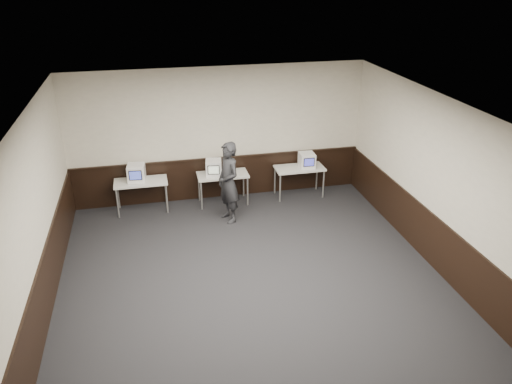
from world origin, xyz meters
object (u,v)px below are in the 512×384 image
emac_left (136,173)px  emac_center (214,168)px  desk_left (141,184)px  desk_right (299,170)px  desk_center (223,177)px  person (229,183)px  emac_right (307,160)px

emac_left → emac_center: (1.77, -0.05, -0.01)m
emac_left → desk_left: bearing=-25.1°
desk_left → emac_center: size_ratio=2.75×
desk_right → desk_center: bearing=180.0°
desk_center → emac_center: emac_center is taller
emac_left → person: 2.18m
desk_left → desk_center: same height
desk_center → emac_right: (2.07, -0.02, 0.25)m
desk_center → person: size_ratio=0.65×
emac_center → desk_left: bearing=-171.5°
emac_right → person: bearing=-155.5°
emac_left → person: bearing=-19.9°
desk_center → emac_center: 0.33m
desk_right → emac_center: (-2.11, -0.00, 0.25)m
desk_right → emac_right: emac_right is taller
desk_left → emac_left: (-0.08, 0.05, 0.27)m
emac_right → desk_left: bearing=-178.7°
desk_right → emac_left: bearing=179.3°
desk_left → emac_left: bearing=149.1°
emac_center → emac_right: (2.28, -0.02, -0.00)m
desk_center → emac_left: bearing=178.7°
desk_left → person: (1.89, -0.90, 0.24)m
desk_center → desk_right: same height
emac_center → person: bearing=-69.2°
desk_center → emac_right: emac_right is taller
desk_center → person: (-0.01, -0.90, 0.24)m
desk_left → person: bearing=-25.4°
desk_left → desk_center: size_ratio=1.00×
desk_right → emac_right: size_ratio=3.01×
desk_left → person: 2.11m
desk_right → person: bearing=-154.8°
desk_center → desk_right: size_ratio=1.00×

